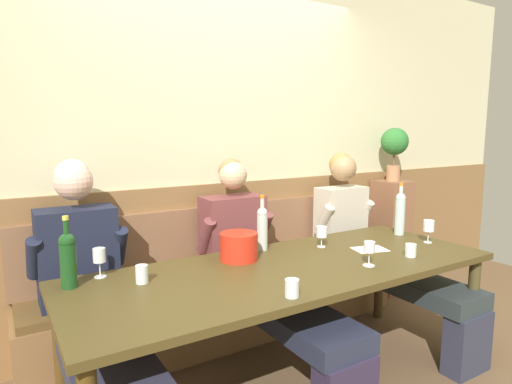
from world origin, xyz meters
The scene contains 21 objects.
room_wall_back centered at (0.00, 1.09, 1.40)m, with size 6.80×0.08×2.80m, color beige.
wood_wainscot_panel centered at (0.00, 1.04, 0.55)m, with size 6.80×0.03×1.10m, color brown.
wall_bench centered at (0.00, 0.83, 0.28)m, with size 2.77×0.42×0.94m.
dining_table centered at (0.00, 0.11, 0.66)m, with size 2.47×0.92×0.73m.
person_right_seat centered at (-1.01, 0.45, 0.64)m, with size 0.53×1.34×1.33m.
person_center_left_seat centered at (0.01, 0.45, 0.62)m, with size 0.53×1.34×1.29m.
person_center_right_seat centered at (1.02, 0.44, 0.63)m, with size 0.51×1.34×1.31m.
ice_bucket centered at (-0.19, 0.37, 0.81)m, with size 0.22×0.22×0.16m, color red.
wine_bottle_amber_mid centered at (-1.11, 0.41, 0.88)m, with size 0.08×0.08×0.36m.
wine_bottle_clear_water centered at (1.12, 0.29, 0.90)m, with size 0.07×0.07×0.38m.
wine_bottle_green_tall centered at (0.04, 0.47, 0.88)m, with size 0.07×0.07×0.35m.
wine_glass_right_end centered at (-0.95, 0.48, 0.84)m, with size 0.06×0.06×0.16m.
wine_glass_by_bottle centered at (1.10, 0.03, 0.84)m, with size 0.07×0.07×0.16m.
wine_glass_center_front centered at (0.38, -0.12, 0.83)m, with size 0.07×0.07×0.14m.
wine_glass_left_end centered at (0.41, 0.33, 0.82)m, with size 0.07×0.07×0.14m.
water_tumbler_left centered at (0.73, -0.12, 0.77)m, with size 0.07×0.07×0.08m, color silver.
water_tumbler_center centered at (-0.79, 0.28, 0.78)m, with size 0.06×0.06×0.09m, color silver.
water_tumbler_right centered at (-0.26, -0.26, 0.77)m, with size 0.07×0.07×0.08m, color silver.
tasting_sheet_left_guest centered at (0.64, 0.12, 0.73)m, with size 0.21×0.15×0.00m, color white.
corner_pedestal centered at (1.69, 0.86, 0.52)m, with size 0.28×0.28×1.03m, color brown.
potted_plant centered at (1.69, 0.86, 1.35)m, with size 0.24×0.24×0.47m.
Camera 1 is at (-1.39, -1.79, 1.50)m, focal length 30.26 mm.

